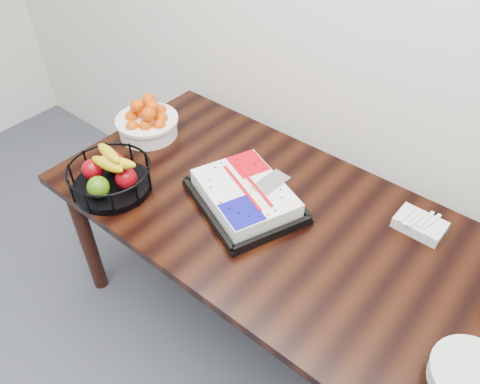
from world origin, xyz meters
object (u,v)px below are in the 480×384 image
Objects in this scene: cake_tray at (245,195)px; tangerine_bowl at (147,120)px; table at (276,230)px; fruit_basket at (110,175)px; plate_stack at (472,379)px.

tangerine_bowl is at bearing 173.37° from cake_tray.
table is 0.19m from cake_tray.
cake_tray is 1.89× the size of tangerine_bowl.
fruit_basket reaches higher than cake_tray.
table is at bearing 166.47° from plate_stack.
fruit_basket is at bearing -152.97° from table.
plate_stack is (1.39, 0.11, -0.04)m from fruit_basket.
table is 3.38× the size of cake_tray.
fruit_basket reaches higher than plate_stack.
fruit_basket reaches higher than table.
tangerine_bowl reaches higher than table.
cake_tray is 0.54m from fruit_basket.
tangerine_bowl is (-0.76, 0.05, 0.16)m from table.
tangerine_bowl is 1.58m from plate_stack.
plate_stack is at bearing -8.64° from tangerine_bowl.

